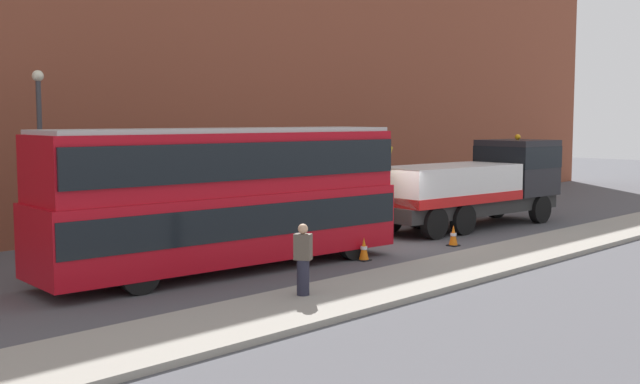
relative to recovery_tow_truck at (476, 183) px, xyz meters
name	(u,v)px	position (x,y,z in m)	size (l,w,h in m)	color
ground_plane	(388,245)	(-6.08, -0.45, -1.76)	(120.00, 120.00, 0.00)	#4C4C51
near_kerb	(495,259)	(-6.08, -4.65, -1.68)	(60.00, 2.80, 0.15)	gray
building_facade	(224,27)	(-6.08, 8.37, 6.31)	(60.00, 1.50, 16.00)	brown
recovery_tow_truck	(476,183)	(0.00, 0.00, 0.00)	(10.23, 3.40, 3.67)	#2D2D2D
double_decker_bus	(227,193)	(-12.67, 0.04, 0.47)	(11.18, 3.48, 4.06)	#B70C19
pedestrian_onlooker	(303,260)	(-13.72, -4.13, -0.77)	(0.42, 0.48, 1.71)	#232333
traffic_cone_near_bus	(364,250)	(-8.77, -1.71, -1.42)	(0.36, 0.36, 0.72)	orange
traffic_cone_midway	(453,236)	(-4.59, -2.10, -1.42)	(0.36, 0.36, 0.72)	orange
street_lamp	(40,146)	(-15.19, 6.17, 1.71)	(0.36, 0.36, 5.83)	#38383D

